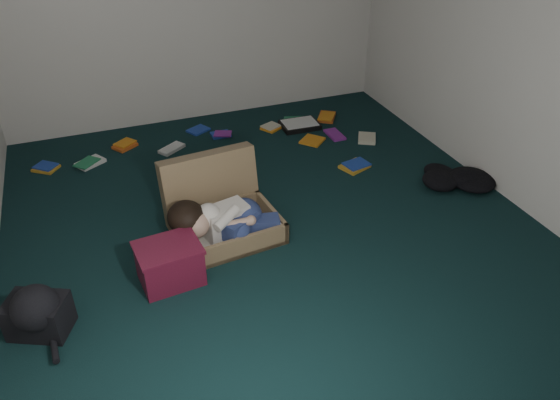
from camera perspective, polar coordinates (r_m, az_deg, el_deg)
floor at (r=4.27m, az=-0.72°, el=-2.91°), size 4.50×4.50×0.00m
wall_front at (r=1.96m, az=22.62°, el=-8.11°), size 4.50×0.00×4.50m
wall_right at (r=4.70m, az=23.63°, el=15.56°), size 0.00×4.50×4.50m
suitcase at (r=4.20m, az=-6.29°, el=-1.02°), size 0.83×0.81×0.56m
person at (r=4.02m, az=-6.02°, el=-2.05°), size 0.83×0.40×0.35m
maroon_bin at (r=3.77m, az=-11.45°, el=-6.52°), size 0.45×0.37×0.29m
backpack at (r=3.67m, az=-23.96°, el=-10.88°), size 0.55×0.51×0.26m
clothing_pile at (r=5.02m, az=17.53°, el=2.41°), size 0.49×0.41×0.15m
paper_tray at (r=5.83m, az=2.07°, el=7.86°), size 0.40×0.31×0.05m
book_scatter at (r=5.54m, az=-3.97°, el=6.21°), size 3.25×1.53×0.02m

